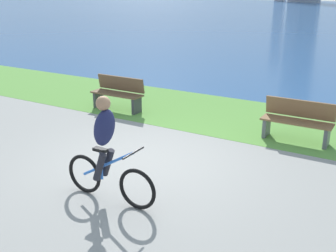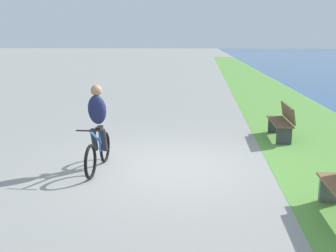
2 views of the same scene
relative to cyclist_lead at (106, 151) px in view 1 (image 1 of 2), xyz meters
The scene contains 5 objects.
ground_plane 1.64m from the cyclist_lead, 101.18° to the left, with size 300.00×300.00×0.00m, color gray.
grass_strip_bayside 5.21m from the cyclist_lead, 93.05° to the left, with size 120.00×3.38×0.01m, color #59933D.
cyclist_lead is the anchor object (origin of this frame).
bench_near_path 4.60m from the cyclist_lead, 65.70° to the left, with size 1.50×0.47×0.90m.
bench_far_along_path 5.08m from the cyclist_lead, 125.38° to the left, with size 1.50×0.47×0.90m.
Camera 1 is at (4.04, -5.90, 3.23)m, focal length 43.83 mm.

